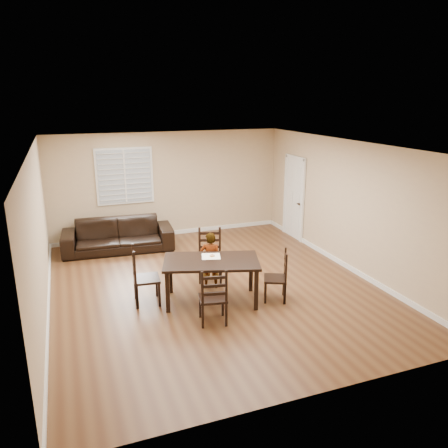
% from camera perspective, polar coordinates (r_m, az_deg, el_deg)
% --- Properties ---
extents(ground, '(7.00, 7.00, 0.00)m').
position_cam_1_polar(ground, '(8.59, -1.48, -8.05)').
color(ground, brown).
rests_on(ground, ground).
extents(room, '(6.04, 7.04, 2.72)m').
position_cam_1_polar(room, '(8.19, -1.74, 4.07)').
color(room, tan).
rests_on(room, ground).
extents(dining_table, '(1.87, 1.39, 0.78)m').
position_cam_1_polar(dining_table, '(7.72, -1.67, -5.35)').
color(dining_table, black).
rests_on(dining_table, ground).
extents(chair_near, '(0.58, 0.56, 1.04)m').
position_cam_1_polar(chair_near, '(8.79, -1.85, -4.12)').
color(chair_near, black).
rests_on(chair_near, ground).
extents(chair_far, '(0.50, 0.48, 0.97)m').
position_cam_1_polar(chair_far, '(7.02, -1.34, -9.92)').
color(chair_far, black).
rests_on(chair_far, ground).
extents(chair_left, '(0.49, 0.52, 1.06)m').
position_cam_1_polar(chair_left, '(7.85, -11.02, -6.96)').
color(chair_left, black).
rests_on(chair_left, ground).
extents(chair_right, '(0.53, 0.55, 0.93)m').
position_cam_1_polar(chair_right, '(7.94, 7.52, -6.96)').
color(chair_right, black).
rests_on(chair_right, ground).
extents(child, '(0.47, 0.41, 1.10)m').
position_cam_1_polar(child, '(8.33, -1.78, -4.72)').
color(child, gray).
rests_on(child, ground).
extents(napkin, '(0.41, 0.41, 0.00)m').
position_cam_1_polar(napkin, '(7.86, -1.71, -4.24)').
color(napkin, white).
rests_on(napkin, dining_table).
extents(donut, '(0.09, 0.09, 0.03)m').
position_cam_1_polar(donut, '(7.86, -1.56, -4.10)').
color(donut, '#D3924B').
rests_on(donut, napkin).
extents(sofa, '(2.62, 1.20, 0.74)m').
position_cam_1_polar(sofa, '(10.66, -13.66, -1.45)').
color(sofa, black).
rests_on(sofa, ground).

